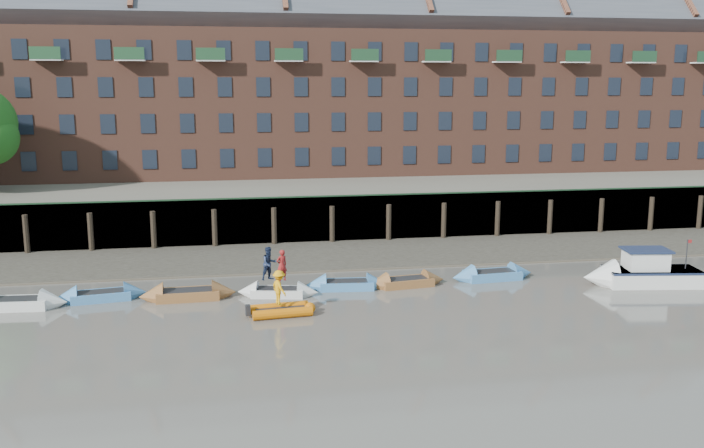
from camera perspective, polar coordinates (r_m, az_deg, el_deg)
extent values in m
plane|color=#605B54|center=(30.75, 0.62, -10.17)|extent=(220.00, 220.00, 0.00)
cube|color=#3D382F|center=(47.81, -3.25, -2.49)|extent=(110.00, 8.00, 0.50)
cube|color=#4C4336|center=(44.53, -2.76, -3.49)|extent=(110.00, 1.60, 0.10)
cube|color=#2D2A26|center=(51.76, -3.83, 0.34)|extent=(110.00, 0.80, 3.20)
cylinder|color=black|center=(52.52, -23.67, -0.74)|extent=(0.36, 0.36, 2.60)
cylinder|color=black|center=(51.68, -19.37, -0.61)|extent=(0.36, 0.36, 2.60)
cylinder|color=black|center=(51.15, -14.96, -0.48)|extent=(0.36, 0.36, 2.60)
cylinder|color=black|center=(50.93, -10.47, -0.34)|extent=(0.36, 0.36, 2.60)
cylinder|color=black|center=(51.02, -5.98, -0.19)|extent=(0.36, 0.36, 2.60)
cylinder|color=black|center=(51.42, -1.53, -0.05)|extent=(0.36, 0.36, 2.60)
cylinder|color=black|center=(52.13, 2.83, 0.09)|extent=(0.36, 0.36, 2.60)
cylinder|color=black|center=(53.13, 7.04, 0.23)|extent=(0.36, 0.36, 2.60)
cylinder|color=black|center=(54.41, 11.08, 0.36)|extent=(0.36, 0.36, 2.60)
cylinder|color=black|center=(55.94, 14.91, 0.48)|extent=(0.36, 0.36, 2.60)
cylinder|color=black|center=(57.72, 18.53, 0.59)|extent=(0.36, 0.36, 2.60)
cylinder|color=black|center=(59.70, 21.92, 0.69)|extent=(0.36, 0.36, 2.60)
cylinder|color=black|center=(61.88, 25.08, 0.79)|extent=(0.36, 0.36, 2.60)
cube|color=#264C2D|center=(51.19, -3.81, 2.10)|extent=(110.00, 0.06, 0.10)
cube|color=#5E594D|center=(65.13, -5.07, 2.50)|extent=(110.00, 28.00, 3.20)
cube|color=brown|center=(65.46, -5.25, 9.22)|extent=(80.00, 10.00, 12.00)
cube|color=#42444C|center=(65.65, -5.37, 15.51)|extent=(80.60, 15.56, 15.56)
cube|color=black|center=(62.31, -23.51, 4.41)|extent=(1.10, 0.12, 1.50)
cube|color=black|center=(61.66, -20.80, 4.55)|extent=(1.10, 0.12, 1.50)
cube|color=black|center=(61.16, -18.03, 4.67)|extent=(1.10, 0.12, 1.50)
cube|color=black|center=(60.79, -15.23, 4.79)|extent=(1.10, 0.12, 1.50)
cube|color=black|center=(60.58, -12.39, 4.90)|extent=(1.10, 0.12, 1.50)
cube|color=black|center=(60.51, -9.55, 5.00)|extent=(1.10, 0.12, 1.50)
cube|color=black|center=(60.60, -6.70, 5.08)|extent=(1.10, 0.12, 1.50)
cube|color=black|center=(60.83, -3.87, 5.15)|extent=(1.10, 0.12, 1.50)
cube|color=black|center=(61.20, -1.06, 5.21)|extent=(1.10, 0.12, 1.50)
cube|color=black|center=(61.72, 1.71, 5.25)|extent=(1.10, 0.12, 1.50)
cube|color=black|center=(62.39, 4.42, 5.29)|extent=(1.10, 0.12, 1.50)
cube|color=black|center=(63.18, 7.07, 5.31)|extent=(1.10, 0.12, 1.50)
cube|color=black|center=(64.11, 9.65, 5.32)|extent=(1.10, 0.12, 1.50)
cube|color=black|center=(65.16, 12.15, 5.31)|extent=(1.10, 0.12, 1.50)
cube|color=black|center=(66.33, 14.57, 5.30)|extent=(1.10, 0.12, 1.50)
cube|color=black|center=(67.62, 16.90, 5.28)|extent=(1.10, 0.12, 1.50)
cube|color=black|center=(69.01, 19.14, 5.26)|extent=(1.10, 0.12, 1.50)
cube|color=black|center=(70.50, 21.29, 5.22)|extent=(1.10, 0.12, 1.50)
cube|color=black|center=(72.08, 23.34, 5.18)|extent=(1.10, 0.12, 1.50)
cube|color=black|center=(73.76, 25.31, 5.14)|extent=(1.10, 0.12, 1.50)
cube|color=black|center=(62.10, -23.71, 6.98)|extent=(1.10, 0.12, 1.50)
cube|color=black|center=(61.45, -20.98, 7.14)|extent=(1.10, 0.12, 1.50)
cube|color=black|center=(60.94, -18.19, 7.29)|extent=(1.10, 0.12, 1.50)
cube|color=black|center=(60.58, -15.36, 7.43)|extent=(1.10, 0.12, 1.50)
cube|color=black|center=(60.37, -12.50, 7.54)|extent=(1.10, 0.12, 1.50)
cube|color=black|center=(60.30, -9.63, 7.64)|extent=(1.10, 0.12, 1.50)
cube|color=black|center=(60.38, -6.76, 7.72)|extent=(1.10, 0.12, 1.50)
cube|color=black|center=(60.61, -3.90, 7.79)|extent=(1.10, 0.12, 1.50)
cube|color=black|center=(60.99, -1.07, 7.83)|extent=(1.10, 0.12, 1.50)
cube|color=black|center=(61.51, 1.72, 7.85)|extent=(1.10, 0.12, 1.50)
cube|color=black|center=(62.18, 4.46, 7.86)|extent=(1.10, 0.12, 1.50)
cube|color=black|center=(62.98, 7.13, 7.84)|extent=(1.10, 0.12, 1.50)
cube|color=black|center=(63.91, 9.73, 7.81)|extent=(1.10, 0.12, 1.50)
cube|color=black|center=(64.96, 12.25, 7.77)|extent=(1.10, 0.12, 1.50)
cube|color=black|center=(66.14, 14.69, 7.72)|extent=(1.10, 0.12, 1.50)
cube|color=black|center=(67.42, 17.03, 7.65)|extent=(1.10, 0.12, 1.50)
cube|color=black|center=(68.82, 19.28, 7.57)|extent=(1.10, 0.12, 1.50)
cube|color=black|center=(70.31, 21.44, 7.49)|extent=(1.10, 0.12, 1.50)
cube|color=black|center=(71.90, 23.51, 7.40)|extent=(1.10, 0.12, 1.50)
cube|color=black|center=(62.01, -23.91, 9.55)|extent=(1.10, 0.12, 1.50)
cube|color=black|center=(61.37, -21.15, 9.75)|extent=(1.10, 0.12, 1.50)
cube|color=black|center=(60.86, -18.35, 9.92)|extent=(1.10, 0.12, 1.50)
cube|color=black|center=(60.50, -15.49, 10.07)|extent=(1.10, 0.12, 1.50)
cube|color=black|center=(60.28, -12.61, 10.20)|extent=(1.10, 0.12, 1.50)
cube|color=black|center=(60.21, -9.72, 10.30)|extent=(1.10, 0.12, 1.50)
cube|color=black|center=(60.30, -6.82, 10.38)|extent=(1.10, 0.12, 1.50)
cube|color=black|center=(60.53, -3.93, 10.43)|extent=(1.10, 0.12, 1.50)
cube|color=black|center=(60.91, -1.08, 10.46)|extent=(1.10, 0.12, 1.50)
cube|color=black|center=(61.43, 1.74, 10.46)|extent=(1.10, 0.12, 1.50)
cube|color=black|center=(62.09, 4.50, 10.44)|extent=(1.10, 0.12, 1.50)
cube|color=black|center=(62.89, 7.19, 10.39)|extent=(1.10, 0.12, 1.50)
cube|color=black|center=(63.82, 9.81, 10.32)|extent=(1.10, 0.12, 1.50)
cube|color=black|center=(64.88, 12.35, 10.24)|extent=(1.10, 0.12, 1.50)
cube|color=black|center=(66.06, 14.80, 10.14)|extent=(1.10, 0.12, 1.50)
cube|color=black|center=(67.35, 17.16, 10.03)|extent=(1.10, 0.12, 1.50)
cube|color=black|center=(68.74, 19.43, 9.90)|extent=(1.10, 0.12, 1.50)
cube|color=black|center=(70.24, 21.60, 9.77)|extent=(1.10, 0.12, 1.50)
cube|color=black|center=(71.83, 23.68, 9.63)|extent=(1.10, 0.12, 1.50)
cube|color=black|center=(62.06, -24.11, 12.13)|extent=(1.10, 0.12, 1.50)
cube|color=black|center=(61.41, -21.34, 12.35)|extent=(1.10, 0.12, 1.50)
cube|color=black|center=(60.90, -18.51, 12.55)|extent=(1.10, 0.12, 1.50)
cube|color=black|center=(60.54, -15.63, 12.72)|extent=(1.10, 0.12, 1.50)
cube|color=black|center=(60.32, -12.73, 12.86)|extent=(1.10, 0.12, 1.50)
cube|color=black|center=(60.26, -9.80, 12.97)|extent=(1.10, 0.12, 1.50)
cube|color=black|center=(60.34, -6.88, 13.04)|extent=(1.10, 0.12, 1.50)
cube|color=black|center=(60.57, -3.97, 13.08)|extent=(1.10, 0.12, 1.50)
cube|color=black|center=(60.95, -1.09, 13.09)|extent=(1.10, 0.12, 1.50)
cube|color=black|center=(61.47, 1.75, 13.07)|extent=(1.10, 0.12, 1.50)
cube|color=black|center=(62.14, 4.54, 13.02)|extent=(1.10, 0.12, 1.50)
cube|color=black|center=(62.94, 7.25, 12.94)|extent=(1.10, 0.12, 1.50)
cube|color=black|center=(63.87, 9.90, 12.84)|extent=(1.10, 0.12, 1.50)
cube|color=black|center=(64.92, 12.45, 12.71)|extent=(1.10, 0.12, 1.50)
cube|color=black|center=(66.10, 14.92, 12.57)|extent=(1.10, 0.12, 1.50)
cube|color=black|center=(67.39, 17.30, 12.40)|extent=(1.10, 0.12, 1.50)
cube|color=black|center=(68.78, 19.58, 12.23)|extent=(1.10, 0.12, 1.50)
cube|color=black|center=(70.28, 21.77, 12.05)|extent=(1.10, 0.12, 1.50)
cube|color=black|center=(71.87, 23.85, 11.85)|extent=(1.10, 0.12, 1.50)
cube|color=silver|center=(40.53, -24.36, -5.57)|extent=(3.29, 1.64, 0.50)
cone|color=silver|center=(39.98, -21.81, -5.59)|extent=(1.33, 1.52, 1.45)
cube|color=black|center=(40.46, -24.39, -5.25)|extent=(2.73, 1.25, 0.06)
cube|color=teal|center=(40.42, -18.67, -5.23)|extent=(3.09, 1.76, 0.46)
cone|color=teal|center=(40.44, -16.25, -5.08)|extent=(1.33, 1.48, 1.32)
cone|color=teal|center=(40.48, -21.09, -5.37)|extent=(1.33, 1.48, 1.32)
cube|color=black|center=(40.37, -18.69, -4.95)|extent=(2.56, 1.36, 0.06)
cube|color=brown|center=(39.40, -12.45, -5.29)|extent=(3.21, 1.54, 0.49)
cone|color=brown|center=(39.41, -9.76, -5.18)|extent=(1.28, 1.47, 1.43)
cone|color=brown|center=(39.48, -15.14, -5.38)|extent=(1.28, 1.47, 1.43)
cube|color=black|center=(39.34, -12.46, -4.97)|extent=(2.67, 1.17, 0.06)
cube|color=silver|center=(39.22, -5.70, -5.21)|extent=(2.90, 1.74, 0.42)
cone|color=silver|center=(39.05, -3.39, -5.25)|extent=(1.28, 1.41, 1.23)
cone|color=silver|center=(39.45, -7.99, -5.17)|extent=(1.28, 1.41, 1.23)
cube|color=black|center=(39.17, -5.71, -4.94)|extent=(2.40, 1.35, 0.06)
cube|color=teal|center=(40.36, -0.42, -4.67)|extent=(2.98, 1.54, 0.45)
cone|color=teal|center=(40.51, 1.96, -4.62)|extent=(1.23, 1.39, 1.30)
cone|color=teal|center=(40.27, -2.81, -4.72)|extent=(1.23, 1.39, 1.30)
cube|color=black|center=(40.30, -0.42, -4.39)|extent=(2.47, 1.18, 0.06)
cube|color=brown|center=(40.98, 4.17, -4.46)|extent=(3.02, 1.67, 0.45)
cone|color=brown|center=(41.61, 6.32, -4.26)|extent=(1.28, 1.44, 1.30)
cone|color=brown|center=(40.41, 1.95, -4.66)|extent=(1.28, 1.44, 1.30)
cube|color=black|center=(40.93, 4.17, -4.19)|extent=(2.50, 1.29, 0.06)
cube|color=teal|center=(43.00, 10.70, -3.86)|extent=(3.22, 1.68, 0.49)
cone|color=teal|center=(43.80, 12.84, -3.68)|extent=(1.33, 1.51, 1.40)
cone|color=teal|center=(42.26, 8.47, -4.05)|extent=(1.33, 1.51, 1.40)
cube|color=black|center=(42.94, 10.71, -3.58)|extent=(2.67, 1.28, 0.06)
cylinder|color=#CA6307|center=(36.58, -5.61, -6.36)|extent=(2.88, 0.77, 0.47)
cylinder|color=#CA6307|center=(35.64, -5.32, -6.82)|extent=(2.88, 0.77, 0.47)
sphere|color=#CA6307|center=(36.38, -3.24, -6.43)|extent=(0.54, 0.54, 0.54)
cube|color=black|center=(36.11, -5.46, -6.59)|extent=(2.45, 1.06, 0.16)
cube|color=silver|center=(44.23, 21.96, -3.78)|extent=(5.26, 2.73, 0.92)
cone|color=silver|center=(43.15, 18.37, -3.89)|extent=(1.99, 2.26, 2.04)
cube|color=#19233F|center=(44.14, 22.00, -3.27)|extent=(5.26, 2.77, 0.12)
cube|color=silver|center=(43.85, 21.56, -2.57)|extent=(2.34, 1.82, 1.02)
cube|color=#19233F|center=(43.73, 21.61, -1.85)|extent=(2.67, 2.06, 0.10)
imported|color=maroon|center=(38.84, -5.40, -3.17)|extent=(0.72, 0.63, 1.65)
imported|color=#19233F|center=(39.05, -6.36, -3.02)|extent=(1.06, 0.98, 1.77)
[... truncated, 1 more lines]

